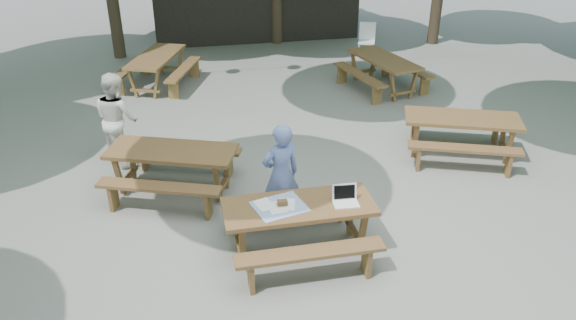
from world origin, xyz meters
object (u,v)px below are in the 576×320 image
(main_picnic_table, at_px, (299,227))
(woman, at_px, (281,175))
(picnic_table_nw, at_px, (173,170))
(plastic_chair, at_px, (366,47))
(second_person, at_px, (117,119))

(main_picnic_table, height_order, woman, woman)
(picnic_table_nw, height_order, plastic_chair, plastic_chair)
(woman, distance_m, plastic_chair, 8.42)
(picnic_table_nw, xyz_separation_m, second_person, (-0.88, 1.25, 0.43))
(woman, bearing_deg, plastic_chair, -130.24)
(main_picnic_table, xyz_separation_m, woman, (-0.09, 0.78, 0.39))
(picnic_table_nw, xyz_separation_m, woman, (1.52, -1.20, 0.39))
(main_picnic_table, height_order, plastic_chair, plastic_chair)
(second_person, bearing_deg, picnic_table_nw, 179.91)
(picnic_table_nw, relative_size, second_person, 1.42)
(second_person, xyz_separation_m, plastic_chair, (6.26, 5.02, -0.56))
(plastic_chair, bearing_deg, picnic_table_nw, -108.94)
(second_person, distance_m, plastic_chair, 8.04)
(picnic_table_nw, relative_size, woman, 1.49)
(main_picnic_table, xyz_separation_m, picnic_table_nw, (-1.60, 1.97, 0.00))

